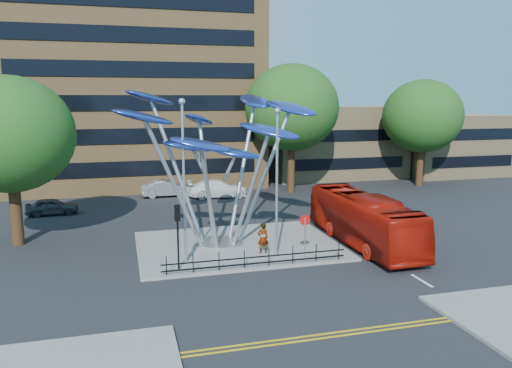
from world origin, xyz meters
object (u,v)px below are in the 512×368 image
object	(u,v)px
tree_left	(10,135)
parked_car_right	(218,189)
street_lamp_left	(184,167)
red_bus	(363,219)
tree_far	(423,116)
street_lamp_right	(277,170)
leaf_sculpture	(217,133)
traffic_light_island	(178,223)
tree_right	(292,108)
pedestrian	(263,238)
parked_car_mid	(167,188)
no_entry_sign_island	(305,229)
parked_car_left	(52,206)

from	to	relation	value
tree_left	parked_car_right	distance (m)	19.59
street_lamp_left	red_bus	distance (m)	11.78
street_lamp_left	red_bus	bearing A→B (deg)	5.37
tree_far	street_lamp_right	distance (m)	28.76
leaf_sculpture	traffic_light_island	xyz separation A→B (m)	(-2.93, -4.18, -4.26)
tree_right	tree_left	world-z (taller)	tree_right
street_lamp_left	pedestrian	bearing A→B (deg)	5.86
tree_far	parked_car_mid	bearing A→B (deg)	177.77
street_lamp_left	red_bus	world-z (taller)	street_lamp_left
no_entry_sign_island	parked_car_mid	world-z (taller)	no_entry_sign_island
street_lamp_left	parked_car_right	bearing A→B (deg)	73.58
tree_far	leaf_sculpture	world-z (taller)	tree_far
parked_car_mid	leaf_sculpture	bearing A→B (deg)	-177.59
tree_right	parked_car_right	bearing A→B (deg)	-175.11
street_lamp_right	parked_car_left	size ratio (longest dim) A/B	2.15
tree_right	street_lamp_right	size ratio (longest dim) A/B	1.46
street_lamp_left	leaf_sculpture	bearing A→B (deg)	52.60
tree_far	traffic_light_island	world-z (taller)	tree_far
red_bus	parked_car_mid	world-z (taller)	red_bus
pedestrian	parked_car_mid	distance (m)	19.40
street_lamp_right	tree_left	bearing A→B (deg)	154.23
parked_car_right	pedestrian	bearing A→B (deg)	-179.43
tree_left	no_entry_sign_island	distance (m)	18.35
traffic_light_island	parked_car_mid	size ratio (longest dim) A/B	0.75
traffic_light_island	parked_car_left	distance (m)	17.54
traffic_light_island	parked_car_mid	world-z (taller)	traffic_light_island
street_lamp_right	red_bus	size ratio (longest dim) A/B	0.74
parked_car_left	leaf_sculpture	bearing A→B (deg)	-139.46
tree_left	tree_far	xyz separation A→B (m)	(36.00, 12.00, 0.31)
tree_right	tree_left	xyz separation A→B (m)	(-22.00, -12.00, -1.24)
tree_left	no_entry_sign_island	world-z (taller)	tree_left
red_bus	tree_right	bearing A→B (deg)	85.54
tree_far	street_lamp_left	distance (m)	32.37
no_entry_sign_island	parked_car_right	distance (m)	18.93
tree_right	traffic_light_island	bearing A→B (deg)	-123.69
no_entry_sign_island	parked_car_mid	distance (m)	21.30
leaf_sculpture	parked_car_left	size ratio (longest dim) A/B	3.30
tree_right	tree_left	bearing A→B (deg)	-151.39
leaf_sculpture	pedestrian	bearing A→B (deg)	-52.87
red_bus	pedestrian	world-z (taller)	red_bus
street_lamp_right	parked_car_mid	size ratio (longest dim) A/B	1.81
leaf_sculpture	pedestrian	xyz separation A→B (m)	(2.06, -2.72, -5.84)
leaf_sculpture	parked_car_right	size ratio (longest dim) A/B	2.32
pedestrian	no_entry_sign_island	bearing A→B (deg)	142.05
tree_left	street_lamp_left	distance (m)	11.60
traffic_light_island	parked_car_right	distance (m)	19.83
parked_car_left	street_lamp_left	bearing A→B (deg)	-153.10
tree_left	street_lamp_right	size ratio (longest dim) A/B	1.24
parked_car_left	parked_car_right	distance (m)	14.15
traffic_light_island	parked_car_left	xyz separation A→B (m)	(-7.97, 15.50, -1.96)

